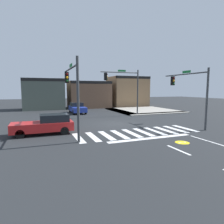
# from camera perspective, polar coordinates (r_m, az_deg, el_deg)

# --- Properties ---
(ground_plane) EXTENTS (120.00, 120.00, 0.00)m
(ground_plane) POSITION_cam_1_polar(r_m,az_deg,el_deg) (20.37, 1.42, -3.47)
(ground_plane) COLOR #232628
(crosswalk_near) EXTENTS (10.41, 3.18, 0.01)m
(crosswalk_near) POSITION_cam_1_polar(r_m,az_deg,el_deg) (16.39, 7.54, -6.01)
(crosswalk_near) COLOR silver
(crosswalk_near) RESTS_ON ground_plane
(bike_detector_marking) EXTENTS (0.96, 0.96, 0.01)m
(bike_detector_marking) POSITION_cam_1_polar(r_m,az_deg,el_deg) (14.15, 19.94, -8.42)
(bike_detector_marking) COLOR yellow
(bike_detector_marking) RESTS_ON ground_plane
(curb_corner_northeast) EXTENTS (10.00, 10.60, 0.15)m
(curb_corner_northeast) POSITION_cam_1_polar(r_m,az_deg,el_deg) (32.48, 8.84, 0.40)
(curb_corner_northeast) COLOR #9E998E
(curb_corner_northeast) RESTS_ON ground_plane
(storefront_row) EXTENTS (24.11, 6.32, 6.19)m
(storefront_row) POSITION_cam_1_polar(r_m,az_deg,el_deg) (38.84, -5.39, 5.57)
(storefront_row) COLOR #4C564C
(storefront_row) RESTS_ON ground_plane
(traffic_signal_northeast) EXTENTS (5.40, 0.32, 6.20)m
(traffic_signal_northeast) POSITION_cam_1_polar(r_m,az_deg,el_deg) (26.04, 3.72, 8.26)
(traffic_signal_northeast) COLOR #383A3D
(traffic_signal_northeast) RESTS_ON ground_plane
(traffic_signal_southwest) EXTENTS (0.32, 5.74, 5.75)m
(traffic_signal_southwest) POSITION_cam_1_polar(r_m,az_deg,el_deg) (15.15, -11.64, 7.90)
(traffic_signal_southwest) COLOR #383A3D
(traffic_signal_southwest) RESTS_ON ground_plane
(traffic_signal_southeast) EXTENTS (0.32, 5.93, 5.44)m
(traffic_signal_southeast) POSITION_cam_1_polar(r_m,az_deg,el_deg) (20.24, 21.76, 6.94)
(traffic_signal_southeast) COLOR #383A3D
(traffic_signal_southeast) RESTS_ON ground_plane
(car_red) EXTENTS (4.70, 1.89, 1.58)m
(car_red) POSITION_cam_1_polar(r_m,az_deg,el_deg) (16.49, -18.94, -3.46)
(car_red) COLOR red
(car_red) RESTS_ON ground_plane
(car_blue) EXTENTS (1.94, 4.67, 1.58)m
(car_blue) POSITION_cam_1_polar(r_m,az_deg,el_deg) (29.84, -10.18, 1.21)
(car_blue) COLOR #23389E
(car_blue) RESTS_ON ground_plane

